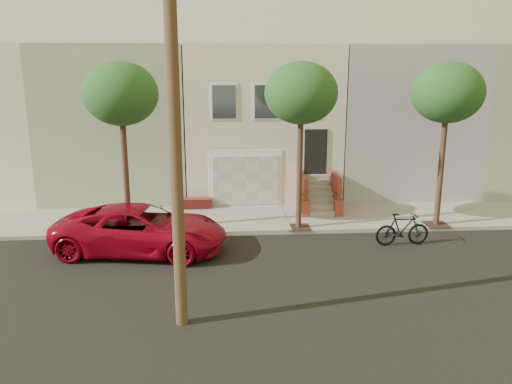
{
  "coord_description": "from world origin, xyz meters",
  "views": [
    {
      "loc": [
        -1.92,
        -15.17,
        6.4
      ],
      "look_at": [
        -0.71,
        3.0,
        1.82
      ],
      "focal_mm": 36.36,
      "sensor_mm": 36.0,
      "label": 1
    }
  ],
  "objects": [
    {
      "name": "motorcycle",
      "position": [
        4.48,
        2.08,
        0.59
      ],
      "size": [
        2.0,
        0.68,
        1.19
      ],
      "primitive_type": "imported",
      "rotation": [
        0.0,
        0.0,
        1.63
      ],
      "color": "black",
      "rests_on": "ground"
    },
    {
      "name": "tree_right",
      "position": [
        6.5,
        3.9,
        5.26
      ],
      "size": [
        2.7,
        2.57,
        6.3
      ],
      "color": "#2D2116",
      "rests_on": "sidewalk"
    },
    {
      "name": "tree_left",
      "position": [
        -5.5,
        3.9,
        5.26
      ],
      "size": [
        2.7,
        2.57,
        6.3
      ],
      "color": "#2D2116",
      "rests_on": "sidewalk"
    },
    {
      "name": "pickup_truck",
      "position": [
        -4.75,
        1.99,
        0.81
      ],
      "size": [
        6.18,
        3.52,
        1.62
      ],
      "primitive_type": "imported",
      "rotation": [
        0.0,
        0.0,
        1.42
      ],
      "color": "maroon",
      "rests_on": "ground"
    },
    {
      "name": "ground",
      "position": [
        0.0,
        0.0,
        0.0
      ],
      "size": [
        90.0,
        90.0,
        0.0
      ],
      "primitive_type": "plane",
      "color": "black",
      "rests_on": "ground"
    },
    {
      "name": "house_row",
      "position": [
        0.0,
        11.19,
        3.64
      ],
      "size": [
        33.1,
        11.7,
        7.0
      ],
      "color": "beige",
      "rests_on": "sidewalk"
    },
    {
      "name": "sidewalk",
      "position": [
        0.0,
        5.35,
        0.07
      ],
      "size": [
        40.0,
        3.7,
        0.15
      ],
      "primitive_type": "cube",
      "color": "gray",
      "rests_on": "ground"
    },
    {
      "name": "tree_mid",
      "position": [
        1.0,
        3.9,
        5.26
      ],
      "size": [
        2.7,
        2.57,
        6.3
      ],
      "color": "#2D2116",
      "rests_on": "sidewalk"
    }
  ]
}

